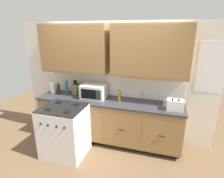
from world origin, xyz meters
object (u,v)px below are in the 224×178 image
Objects in this scene: stove_range at (65,131)px; toaster at (175,105)px; paper_towel_roll at (53,87)px; bottle_teal at (67,87)px; bottle_green at (79,91)px; microwave at (94,91)px; bottle_dark at (58,89)px; knife_block at (76,89)px; bottle_amber at (119,96)px.

toaster is at bearing 15.40° from stove_range.
toaster is 1.08× the size of paper_towel_roll.
bottle_teal is at bearing 9.41° from paper_towel_roll.
bottle_green is (-1.87, 0.13, 0.03)m from toaster.
toaster is 1.07× the size of bottle_green.
toaster is at bearing -3.94° from paper_towel_roll.
microwave is 1.94× the size of bottle_dark.
knife_block is 1.19× the size of bottle_green.
paper_towel_roll is at bearing -170.59° from bottle_teal.
bottle_amber reaches higher than stove_range.
knife_block reaches higher than toaster.
microwave is 1.71× the size of toaster.
bottle_teal is (-2.21, 0.23, 0.06)m from toaster.
bottle_teal is (-0.34, 0.10, 0.02)m from bottle_green.
paper_towel_roll is 0.32m from bottle_teal.
microwave is 1.55× the size of knife_block.
toaster reaches higher than stove_range.
stove_range is at bearing -53.44° from bottle_dark.
bottle_green is at bearing -176.12° from microwave.
toaster is 2.23m from bottle_teal.
bottle_teal is 1.26× the size of bottle_dark.
knife_block is 1.19× the size of paper_towel_roll.
stove_range is 3.06× the size of knife_block.
bottle_green is at bearing -41.63° from knife_block.
knife_block is 0.21m from bottle_green.
bottle_teal reaches higher than toaster.
bottle_amber is (-1.02, 0.13, 0.02)m from toaster.
paper_towel_roll and bottle_green have the same top height.
knife_block reaches higher than bottle_amber.
bottle_dark is at bearing 177.10° from bottle_green.
toaster is 2.39m from bottle_dark.
bottle_teal reaches higher than bottle_amber.
bottle_dark is (-0.17, -0.07, -0.03)m from bottle_teal.
stove_range is 4.10× the size of bottle_amber.
toaster is at bearing -5.82° from bottle_teal.
bottle_green is 0.36m from bottle_teal.
stove_range is 1.21m from bottle_amber.
bottle_amber is at bearing -1.53° from paper_towel_roll.
microwave is 1.57m from toaster.
stove_range is 1.10m from paper_towel_roll.
bottle_green is at bearing 89.10° from stove_range.
bottle_amber is (0.54, -0.02, -0.03)m from microwave.
bottle_teal is at bearing 164.50° from bottle_green.
toaster is at bearing -7.45° from bottle_amber.
paper_towel_roll is (-0.65, 0.69, 0.57)m from stove_range.
paper_towel_roll is at bearing 178.67° from microwave.
paper_towel_roll reaches higher than stove_range.
bottle_teal reaches higher than bottle_dark.
stove_range is 3.05× the size of bottle_teal.
bottle_green reaches higher than bottle_dark.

